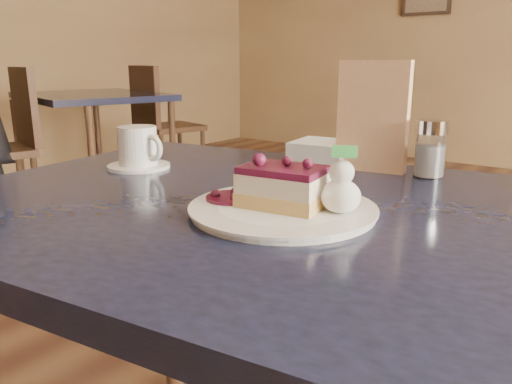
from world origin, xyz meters
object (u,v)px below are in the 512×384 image
Objects in this scene: dessert_plate at (283,210)px; cheesecake_slice at (283,187)px; main_table at (296,252)px; coffee_set at (139,150)px; bg_table_far_left at (99,192)px.

cheesecake_slice is (0.00, 0.00, 0.04)m from dessert_plate.
main_table is 0.47m from coffee_set.
dessert_plate is (0.01, -0.05, 0.09)m from main_table.
main_table is at bearing 98.37° from dessert_plate.
cheesecake_slice is at bearing -11.36° from coffee_set.
coffee_set is at bearing -18.41° from bg_table_far_left.
cheesecake_slice reaches higher than bg_table_far_left.
main_table is 0.11m from dessert_plate.
bg_table_far_left is (-2.75, 1.57, -0.78)m from cheesecake_slice.
bg_table_far_left is at bearing 142.64° from main_table.
dessert_plate is at bearing -15.34° from bg_table_far_left.
dessert_plate reaches higher than bg_table_far_left.
main_table is 4.83× the size of dessert_plate.
coffee_set is at bearing 160.27° from cheesecake_slice.
coffee_set is 2.84m from bg_table_far_left.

